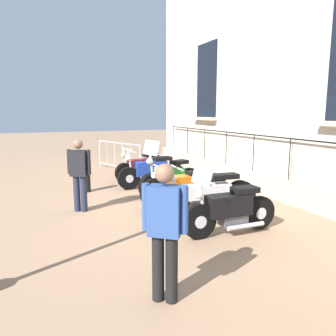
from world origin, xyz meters
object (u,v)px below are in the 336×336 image
at_px(motorcycle_green, 170,179).
at_px(motorcycle_black, 230,209).
at_px(motorcycle_blue, 152,172).
at_px(motorcycle_orange, 185,187).
at_px(pedestrian_walking, 79,171).
at_px(motorcycle_white, 207,196).
at_px(bollard, 86,176).
at_px(motorcycle_maroon, 142,167).
at_px(pedestrian_standing, 165,226).
at_px(crowd_barrier, 119,155).

xyz_separation_m(motorcycle_green, motorcycle_black, (0.15, 3.02, 0.02)).
xyz_separation_m(motorcycle_blue, motorcycle_orange, (-0.07, 2.06, -0.01)).
bearing_deg(pedestrian_walking, motorcycle_white, 149.27).
bearing_deg(bollard, motorcycle_orange, 130.86).
xyz_separation_m(motorcycle_maroon, pedestrian_walking, (2.32, 2.69, 0.48)).
bearing_deg(motorcycle_white, motorcycle_green, -90.69).
relative_size(motorcycle_orange, bollard, 2.57).
xyz_separation_m(motorcycle_maroon, motorcycle_orange, (-0.00, 3.14, 0.02)).
distance_m(motorcycle_orange, pedestrian_walking, 2.41).
height_order(motorcycle_maroon, pedestrian_walking, pedestrian_walking).
distance_m(motorcycle_maroon, motorcycle_white, 4.10).
bearing_deg(bollard, pedestrian_walking, 77.11).
xyz_separation_m(motorcycle_blue, bollard, (1.85, -0.16, -0.01)).
distance_m(bollard, pedestrian_walking, 1.88).
xyz_separation_m(motorcycle_green, motorcycle_white, (0.02, 1.99, 0.01)).
height_order(motorcycle_blue, pedestrian_standing, pedestrian_standing).
distance_m(motorcycle_blue, motorcycle_white, 3.02).
height_order(motorcycle_blue, motorcycle_white, motorcycle_blue).
xyz_separation_m(motorcycle_white, crowd_barrier, (0.30, -6.10, 0.13)).
height_order(crowd_barrier, bollard, crowd_barrier).
bearing_deg(motorcycle_maroon, motorcycle_blue, 86.19).
xyz_separation_m(motorcycle_orange, crowd_barrier, (0.26, -5.14, 0.13)).
bearing_deg(bollard, motorcycle_white, 121.66).
bearing_deg(motorcycle_blue, motorcycle_green, 97.59).
bearing_deg(motorcycle_white, motorcycle_maroon, -89.41).
bearing_deg(motorcycle_maroon, pedestrian_walking, 49.24).
bearing_deg(motorcycle_blue, crowd_barrier, -86.57).
relative_size(motorcycle_white, crowd_barrier, 0.95).
distance_m(motorcycle_white, pedestrian_walking, 2.79).
xyz_separation_m(motorcycle_maroon, pedestrian_standing, (1.95, 6.66, 0.49)).
height_order(motorcycle_maroon, motorcycle_black, motorcycle_black).
height_order(motorcycle_green, motorcycle_black, motorcycle_green).
bearing_deg(pedestrian_walking, motorcycle_green, -166.27).
bearing_deg(motorcycle_orange, motorcycle_green, -93.60).
bearing_deg(crowd_barrier, pedestrian_walking, 66.24).
relative_size(motorcycle_green, crowd_barrier, 0.82).
xyz_separation_m(crowd_barrier, pedestrian_standing, (1.69, 8.66, 0.33)).
bearing_deg(crowd_barrier, motorcycle_green, 94.48).
relative_size(crowd_barrier, pedestrian_walking, 1.49).
bearing_deg(motorcycle_white, bollard, -58.34).
relative_size(motorcycle_blue, crowd_barrier, 0.87).
distance_m(motorcycle_green, motorcycle_white, 1.99).
height_order(motorcycle_white, bollard, motorcycle_white).
bearing_deg(motorcycle_orange, motorcycle_black, 87.53).
relative_size(motorcycle_black, crowd_barrier, 0.79).
relative_size(motorcycle_white, pedestrian_walking, 1.42).
xyz_separation_m(motorcycle_black, pedestrian_standing, (1.86, 1.53, 0.45)).
distance_m(motorcycle_green, motorcycle_orange, 1.03).
bearing_deg(bollard, motorcycle_maroon, -154.30).
bearing_deg(motorcycle_black, motorcycle_green, -92.85).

